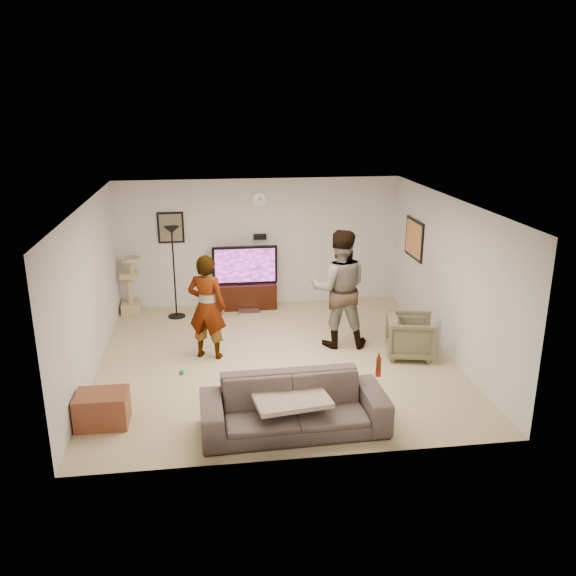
{
  "coord_description": "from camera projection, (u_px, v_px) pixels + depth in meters",
  "views": [
    {
      "loc": [
        -0.98,
        -8.52,
        3.91
      ],
      "look_at": [
        0.21,
        0.2,
        1.11
      ],
      "focal_mm": 36.78,
      "sensor_mm": 36.0,
      "label": 1
    }
  ],
  "objects": [
    {
      "name": "throw_blanket",
      "position": [
        290.0,
        398.0,
        7.2
      ],
      "size": [
        0.99,
        0.83,
        0.06
      ],
      "primitive_type": "cube",
      "rotation": [
        0.0,
        0.0,
        0.15
      ],
      "color": "#C7AF93",
      "rests_on": "sofa"
    },
    {
      "name": "wall_right",
      "position": [
        448.0,
        277.0,
        9.33
      ],
      "size": [
        0.04,
        5.5,
        2.5
      ],
      "primitive_type": "cube",
      "color": "white",
      "rests_on": "floor"
    },
    {
      "name": "person_left",
      "position": [
        207.0,
        307.0,
        9.19
      ],
      "size": [
        0.71,
        0.59,
        1.68
      ],
      "primitive_type": "imported",
      "rotation": [
        0.0,
        0.0,
        2.79
      ],
      "color": "#9C9C9C",
      "rests_on": "floor"
    },
    {
      "name": "sofa",
      "position": [
        294.0,
        406.0,
        7.24
      ],
      "size": [
        2.31,
        0.96,
        0.67
      ],
      "primitive_type": "imported",
      "rotation": [
        0.0,
        0.0,
        0.03
      ],
      "color": "#534541",
      "rests_on": "floor"
    },
    {
      "name": "cat_tree",
      "position": [
        129.0,
        285.0,
        11.22
      ],
      "size": [
        0.38,
        0.38,
        1.11
      ],
      "primitive_type": "cube",
      "rotation": [
        0.0,
        0.0,
        0.06
      ],
      "color": "tan",
      "rests_on": "floor"
    },
    {
      "name": "wall_front",
      "position": [
        305.0,
        358.0,
        6.38
      ],
      "size": [
        5.5,
        0.04,
        2.5
      ],
      "primitive_type": "cube",
      "color": "white",
      "rests_on": "floor"
    },
    {
      "name": "side_table",
      "position": [
        102.0,
        409.0,
        7.41
      ],
      "size": [
        0.64,
        0.49,
        0.43
      ],
      "primitive_type": "cube",
      "rotation": [
        0.0,
        0.0,
        -0.01
      ],
      "color": "brown",
      "rests_on": "floor"
    },
    {
      "name": "console_box",
      "position": [
        249.0,
        312.0,
        11.3
      ],
      "size": [
        0.4,
        0.3,
        0.07
      ],
      "primitive_type": "cube",
      "color": "silver",
      "rests_on": "floor"
    },
    {
      "name": "wall_back",
      "position": [
        260.0,
        243.0,
        11.57
      ],
      "size": [
        5.5,
        0.04,
        2.5
      ],
      "primitive_type": "cube",
      "color": "white",
      "rests_on": "floor"
    },
    {
      "name": "person_right",
      "position": [
        339.0,
        289.0,
        9.61
      ],
      "size": [
        1.04,
        0.85,
        1.96
      ],
      "primitive_type": "imported",
      "rotation": [
        0.0,
        0.0,
        3.02
      ],
      "color": "teal",
      "rests_on": "floor"
    },
    {
      "name": "picture_right",
      "position": [
        414.0,
        239.0,
        10.76
      ],
      "size": [
        0.03,
        0.78,
        0.62
      ],
      "primitive_type": "cube",
      "color": "#D68948",
      "rests_on": "wall_right"
    },
    {
      "name": "tv_screen",
      "position": [
        245.0,
        266.0,
        11.37
      ],
      "size": [
        1.16,
        0.01,
        0.66
      ],
      "primitive_type": "cube",
      "color": "#C834DB",
      "rests_on": "tv"
    },
    {
      "name": "floor_lamp",
      "position": [
        174.0,
        273.0,
        10.91
      ],
      "size": [
        0.32,
        0.32,
        1.73
      ],
      "primitive_type": "cylinder",
      "color": "black",
      "rests_on": "floor"
    },
    {
      "name": "ceiling",
      "position": [
        275.0,
        201.0,
        8.59
      ],
      "size": [
        5.5,
        5.5,
        0.02
      ],
      "primitive_type": "cube",
      "color": "white",
      "rests_on": "wall_back"
    },
    {
      "name": "wall_left",
      "position": [
        89.0,
        291.0,
        8.62
      ],
      "size": [
        0.04,
        5.5,
        2.5
      ],
      "primitive_type": "cube",
      "color": "white",
      "rests_on": "floor"
    },
    {
      "name": "beer_bottle",
      "position": [
        378.0,
        367.0,
        7.24
      ],
      "size": [
        0.06,
        0.06,
        0.25
      ],
      "primitive_type": "cylinder",
      "color": "#5C2108",
      "rests_on": "sofa"
    },
    {
      "name": "tv_stand",
      "position": [
        246.0,
        295.0,
        11.6
      ],
      "size": [
        1.19,
        0.45,
        0.5
      ],
      "primitive_type": "cube",
      "color": "black",
      "rests_on": "floor"
    },
    {
      "name": "tv",
      "position": [
        245.0,
        265.0,
        11.41
      ],
      "size": [
        1.26,
        0.08,
        0.75
      ],
      "primitive_type": "cube",
      "color": "black",
      "rests_on": "tv_stand"
    },
    {
      "name": "picture_back",
      "position": [
        171.0,
        228.0,
        11.23
      ],
      "size": [
        0.42,
        0.03,
        0.52
      ],
      "primitive_type": "cube",
      "color": "#685F4B",
      "rests_on": "wall_back"
    },
    {
      "name": "wall_speaker",
      "position": [
        260.0,
        237.0,
        11.47
      ],
      "size": [
        0.25,
        0.1,
        0.1
      ],
      "primitive_type": "cube",
      "color": "black",
      "rests_on": "wall_back"
    },
    {
      "name": "toy_ball",
      "position": [
        182.0,
        372.0,
        8.81
      ],
      "size": [
        0.07,
        0.07,
        0.07
      ],
      "primitive_type": "sphere",
      "color": "#188472",
      "rests_on": "floor"
    },
    {
      "name": "floor",
      "position": [
        276.0,
        359.0,
        9.36
      ],
      "size": [
        5.5,
        5.5,
        0.02
      ],
      "primitive_type": "cube",
      "color": "#CAB38C",
      "rests_on": "ground"
    },
    {
      "name": "wall_clock",
      "position": [
        259.0,
        200.0,
        11.28
      ],
      "size": [
        0.26,
        0.04,
        0.26
      ],
      "primitive_type": "cylinder",
      "rotation": [
        1.57,
        0.0,
        0.0
      ],
      "color": "white",
      "rests_on": "wall_back"
    },
    {
      "name": "armchair",
      "position": [
        410.0,
        336.0,
        9.37
      ],
      "size": [
        0.88,
        0.86,
        0.67
      ],
      "primitive_type": "imported",
      "rotation": [
        0.0,
        0.0,
        1.35
      ],
      "color": "#625E45",
      "rests_on": "floor"
    }
  ]
}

